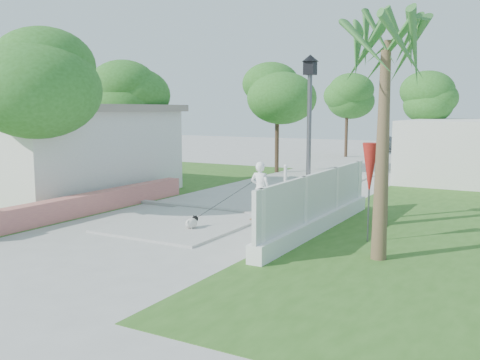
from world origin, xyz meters
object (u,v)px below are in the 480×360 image
Objects in this scene: dog at (192,223)px; bollard at (285,178)px; parked_car at (420,141)px; street_lamp at (309,134)px; patio_umbrella at (370,170)px; skateboarder at (234,197)px.

bollard is at bearing 89.32° from dog.
dog is 28.37m from parked_car.
street_lamp reaches higher than patio_umbrella.
patio_umbrella is 1.04× the size of skateboarder.
parked_car is at bearing 94.70° from street_lamp.
street_lamp is 2.61m from skateboarder.
street_lamp reaches higher than bollard.
patio_umbrella is at bearing 172.18° from skateboarder.
street_lamp is 4.07× the size of bollard.
skateboarder is 0.44× the size of parked_car.
parked_car is at bearing -92.58° from skateboarder.
bollard is 5.27m from skateboarder.
patio_umbrella is 0.46× the size of parked_car.
patio_umbrella is at bearing 9.26° from dog.
street_lamp reaches higher than dog.
patio_umbrella is at bearing 164.16° from parked_car.
dog is at bearing 65.82° from skateboarder.
dog is at bearing -86.80° from bollard.
street_lamp is at bearing -59.04° from bollard.
street_lamp is at bearing 36.52° from dog.
skateboarder is at bearing -159.18° from street_lamp.
street_lamp is 1.93× the size of patio_umbrella.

